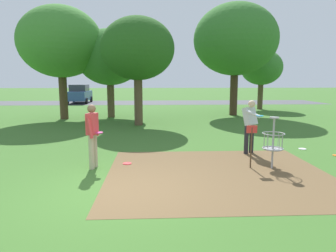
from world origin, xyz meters
TOP-DOWN VIEW (x-y plane):
  - ground_plane at (0.00, 0.00)m, footprint 160.00×160.00m
  - dirt_tee_pad at (2.39, 1.10)m, footprint 5.56×4.84m
  - disc_golf_basket at (3.86, 1.50)m, footprint 0.98×0.58m
  - player_foreground_watching at (3.83, 3.17)m, footprint 0.49×1.17m
  - player_throwing at (-0.84, 1.78)m, footprint 0.43×0.49m
  - frisbee_near_basket at (5.85, 3.68)m, footprint 0.26×0.26m
  - frisbee_by_tee at (0.02, 2.13)m, footprint 0.25×0.25m
  - frisbee_mid_grass at (6.46, 2.74)m, footprint 0.21×0.21m
  - tree_near_left at (-0.01, 9.53)m, footprint 3.73×3.73m
  - tree_near_right at (6.09, 13.73)m, footprint 5.40×5.40m
  - tree_mid_left at (9.28, 17.67)m, footprint 3.23×3.23m
  - tree_mid_center at (-1.90, 13.00)m, footprint 4.02×4.02m
  - tree_mid_right at (-4.60, 12.20)m, footprint 4.82×4.82m
  - parking_lot_strip at (0.00, 25.11)m, footprint 36.00×6.00m
  - parked_car_leftmost at (-6.66, 24.82)m, footprint 2.05×4.24m

SIDE VIEW (x-z plane):
  - ground_plane at x=0.00m, z-range 0.00..0.00m
  - parking_lot_strip at x=0.00m, z-range 0.00..0.01m
  - dirt_tee_pad at x=2.39m, z-range 0.00..0.01m
  - frisbee_near_basket at x=5.85m, z-range 0.00..0.02m
  - frisbee_by_tee at x=0.02m, z-range 0.00..0.02m
  - frisbee_mid_grass at x=6.46m, z-range 0.00..0.02m
  - disc_golf_basket at x=3.86m, z-range 0.06..1.45m
  - parked_car_leftmost at x=-6.66m, z-range 0.00..1.84m
  - player_throwing at x=-0.84m, z-range 0.11..1.82m
  - player_foreground_watching at x=3.83m, z-range 0.13..1.84m
  - tree_mid_left at x=9.28m, z-range 0.93..5.60m
  - tree_mid_center at x=-1.90m, z-range 0.98..6.39m
  - tree_near_left at x=-0.01m, z-range 1.13..6.61m
  - tree_mid_right at x=-4.60m, z-range 1.21..7.77m
  - tree_near_right at x=6.09m, z-range 1.28..8.48m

